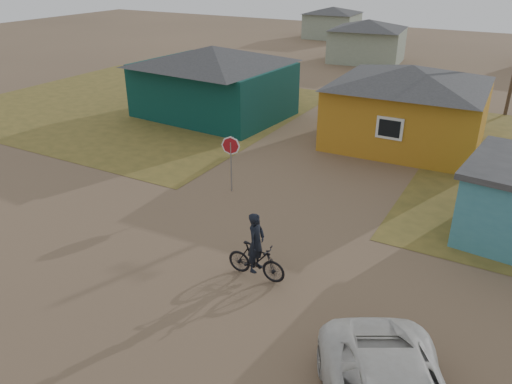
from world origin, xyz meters
The scene contains 8 objects.
ground centered at (0.00, 0.00, 0.00)m, with size 120.00×120.00×0.00m, color #7B5F47.
grass_nw centered at (-14.00, 13.00, 0.01)m, with size 20.00×18.00×0.00m, color olive.
house_teal centered at (-8.50, 13.50, 2.05)m, with size 8.93×7.08×4.00m.
house_yellow centered at (2.50, 14.00, 2.00)m, with size 7.72×6.76×3.90m.
house_pale_west centered at (-6.00, 34.00, 1.86)m, with size 7.04×6.15×3.60m.
house_pale_north centered at (-14.00, 46.00, 1.75)m, with size 6.28×5.81×3.40m.
stop_sign centered at (-2.01, 5.00, 1.71)m, with size 0.75×0.16×2.30m.
cyclist centered at (1.74, 0.34, 0.75)m, with size 1.84×0.67×2.07m.
Camera 1 is at (7.70, -10.25, 8.49)m, focal length 35.00 mm.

